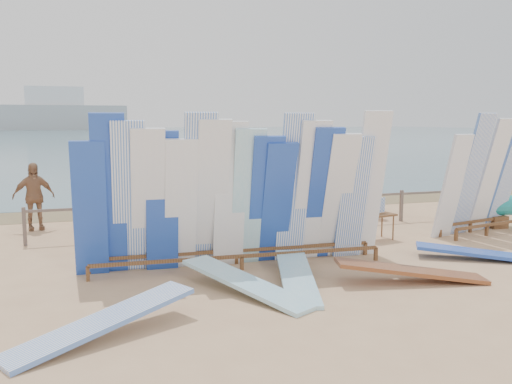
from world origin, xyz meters
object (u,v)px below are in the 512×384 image
object	(u,v)px
beachgoer_6	(367,187)
beachgoer_7	(339,180)
stroller	(352,204)
flat_board_b	(297,284)
beach_chair_left	(297,213)
flat_board_a	(246,294)
flat_board_e	(103,337)
beachgoer_2	(143,195)
beachgoer_11	(111,191)
beachgoer_extra_1	(34,196)
beachgoer_extra_0	(458,177)
flat_board_c	(411,282)
beachgoer_9	(349,179)
main_surfboard_rack	(239,198)
beach_chair_right	(305,213)
beachgoer_1	(113,190)
flat_board_d	(483,260)
beachgoer_3	(143,190)
side_surfboard_rack	(482,180)

from	to	relation	value
beachgoer_6	beachgoer_7	size ratio (longest dim) A/B	1.02
stroller	flat_board_b	bearing A→B (deg)	-149.95
flat_board_b	stroller	bearing A→B (deg)	70.43
beach_chair_left	beachgoer_6	distance (m)	2.51
flat_board_a	flat_board_e	bearing A→B (deg)	178.76
flat_board_b	beachgoer_2	distance (m)	6.06
beachgoer_11	stroller	bearing A→B (deg)	-9.79
flat_board_b	beachgoer_7	bearing A→B (deg)	75.11
flat_board_e	beachgoer_6	bearing A→B (deg)	103.69
flat_board_e	beachgoer_extra_1	bearing A→B (deg)	161.90
flat_board_e	beachgoer_extra_0	world-z (taller)	beachgoer_extra_0
flat_board_c	beachgoer_9	xyz separation A→B (m)	(3.60, 9.23, 0.79)
flat_board_a	beachgoer_extra_0	world-z (taller)	beachgoer_extra_0
beachgoer_9	flat_board_c	bearing A→B (deg)	-23.90
main_surfboard_rack	flat_board_a	bearing A→B (deg)	-99.50
beach_chair_right	beach_chair_left	bearing A→B (deg)	-159.30
beachgoer_extra_0	stroller	bearing A→B (deg)	110.78
beach_chair_right	beachgoer_7	size ratio (longest dim) A/B	0.47
beachgoer_7	beachgoer_1	world-z (taller)	beachgoer_1
flat_board_d	flat_board_b	size ratio (longest dim) A/B	1.00
flat_board_a	beachgoer_2	bearing A→B (deg)	72.38
flat_board_d	beachgoer_7	world-z (taller)	beachgoer_7
beachgoer_11	beachgoer_6	world-z (taller)	beachgoer_6
stroller	beachgoer_7	distance (m)	2.40
beachgoer_11	flat_board_e	bearing A→B (deg)	-86.98
flat_board_d	beachgoer_6	world-z (taller)	beachgoer_6
flat_board_b	beachgoer_11	xyz separation A→B (m)	(-2.74, 7.77, 0.80)
beachgoer_11	beachgoer_extra_0	world-z (taller)	beachgoer_extra_0
flat_board_e	beachgoer_extra_0	distance (m)	15.61
flat_board_d	flat_board_b	xyz separation A→B (m)	(-4.34, -0.39, 0.00)
main_surfboard_rack	flat_board_d	bearing A→B (deg)	-8.72
stroller	beachgoer_1	distance (m)	7.01
beachgoer_11	beachgoer_3	distance (m)	1.05
beachgoer_extra_1	beach_chair_left	bearing A→B (deg)	-22.47
beachgoer_6	flat_board_c	bearing A→B (deg)	-26.42
main_surfboard_rack	side_surfboard_rack	world-z (taller)	main_surfboard_rack
flat_board_b	stroller	world-z (taller)	stroller
flat_board_d	beachgoer_6	bearing A→B (deg)	28.66
beachgoer_7	beachgoer_3	size ratio (longest dim) A/B	0.99
main_surfboard_rack	flat_board_e	size ratio (longest dim) A/B	2.29
flat_board_e	beachgoer_3	bearing A→B (deg)	142.13
beach_chair_left	beachgoer_11	bearing A→B (deg)	157.64
beachgoer_1	flat_board_a	bearing A→B (deg)	-58.85
beach_chair_left	beachgoer_9	xyz separation A→B (m)	(3.38, 3.31, 0.51)
flat_board_a	beachgoer_2	xyz separation A→B (m)	(-1.04, 5.86, 0.94)
beachgoer_extra_0	beachgoer_9	bearing A→B (deg)	74.78
flat_board_a	beachgoer_6	world-z (taller)	beachgoer_6
flat_board_c	flat_board_d	bearing A→B (deg)	-54.35
flat_board_a	stroller	bearing A→B (deg)	21.63
beachgoer_extra_1	beachgoer_1	size ratio (longest dim) A/B	0.99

